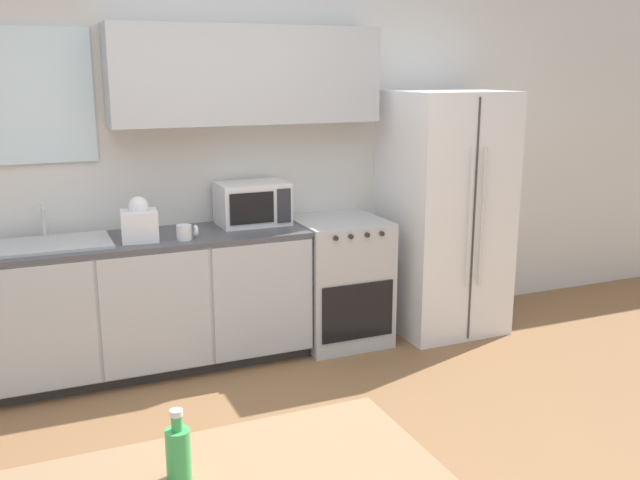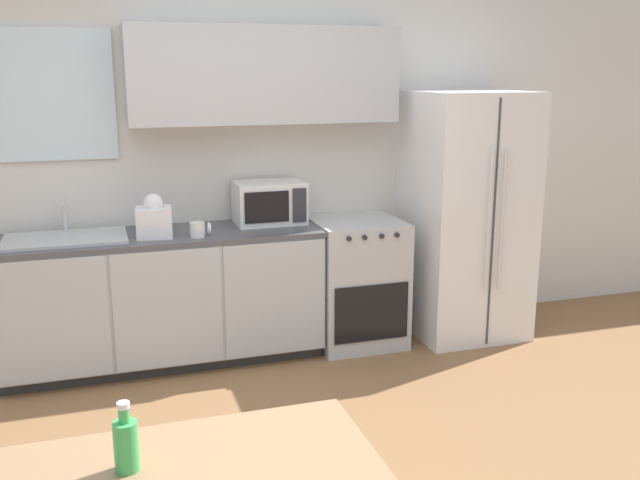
# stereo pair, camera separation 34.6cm
# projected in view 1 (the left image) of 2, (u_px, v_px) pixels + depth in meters

# --- Properties ---
(wall_back) EXTENTS (12.00, 0.38, 2.70)m
(wall_back) POSITION_uv_depth(u_px,v_px,m) (193.00, 143.00, 4.79)
(wall_back) COLOR silver
(wall_back) RESTS_ON ground_plane
(kitchen_counter) EXTENTS (2.08, 0.62, 0.88)m
(kitchen_counter) POSITION_uv_depth(u_px,v_px,m) (149.00, 303.00, 4.60)
(kitchen_counter) COLOR #333333
(kitchen_counter) RESTS_ON ground_plane
(oven_range) EXTENTS (0.61, 0.65, 0.89)m
(oven_range) POSITION_uv_depth(u_px,v_px,m) (338.00, 280.00, 5.10)
(oven_range) COLOR #B7BABC
(oven_range) RESTS_ON ground_plane
(refrigerator) EXTENTS (0.78, 0.79, 1.77)m
(refrigerator) POSITION_uv_depth(u_px,v_px,m) (444.00, 213.00, 5.27)
(refrigerator) COLOR white
(refrigerator) RESTS_ON ground_plane
(kitchen_sink) EXTENTS (0.74, 0.46, 0.23)m
(kitchen_sink) POSITION_uv_depth(u_px,v_px,m) (47.00, 244.00, 4.28)
(kitchen_sink) COLOR #B7BABC
(kitchen_sink) RESTS_ON kitchen_counter
(microwave) EXTENTS (0.47, 0.33, 0.29)m
(microwave) POSITION_uv_depth(u_px,v_px,m) (252.00, 203.00, 4.85)
(microwave) COLOR silver
(microwave) RESTS_ON kitchen_counter
(coffee_mug) EXTENTS (0.13, 0.10, 0.09)m
(coffee_mug) POSITION_uv_depth(u_px,v_px,m) (185.00, 232.00, 4.42)
(coffee_mug) COLOR white
(coffee_mug) RESTS_ON kitchen_counter
(grocery_bag_0) EXTENTS (0.24, 0.21, 0.28)m
(grocery_bag_0) POSITION_uv_depth(u_px,v_px,m) (139.00, 222.00, 4.37)
(grocery_bag_0) COLOR white
(grocery_bag_0) RESTS_ON kitchen_counter
(drink_bottle) EXTENTS (0.07, 0.07, 0.22)m
(drink_bottle) POSITION_uv_depth(u_px,v_px,m) (178.00, 452.00, 2.07)
(drink_bottle) COLOR #3FB259
(drink_bottle) RESTS_ON dining_table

